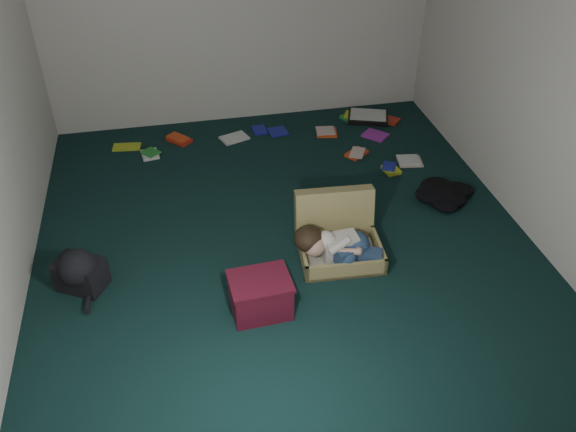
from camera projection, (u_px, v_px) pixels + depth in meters
name	position (u px, v px, depth m)	size (l,w,h in m)	color
floor	(284.00, 240.00, 5.03)	(4.50, 4.50, 0.00)	black
wall_front	(393.00, 327.00, 2.49)	(4.50, 4.50, 0.00)	silver
wall_right	(543.00, 71.00, 4.59)	(4.50, 4.50, 0.00)	silver
suitcase	(338.00, 236.00, 4.84)	(0.68, 0.66, 0.47)	tan
person	(337.00, 246.00, 4.69)	(0.68, 0.36, 0.29)	silver
maroon_bin	(260.00, 295.00, 4.29)	(0.45, 0.36, 0.30)	#501020
backpack	(80.00, 273.00, 4.51)	(0.43, 0.34, 0.26)	black
clothing_pile	(446.00, 194.00, 5.45)	(0.41, 0.34, 0.13)	black
paper_tray	(368.00, 117.00, 6.74)	(0.52, 0.45, 0.06)	black
book_scatter	(294.00, 140.00, 6.35)	(3.06, 1.35, 0.02)	#B1C823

